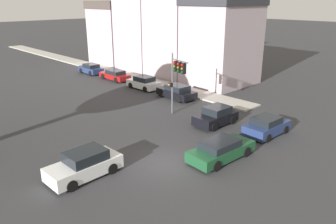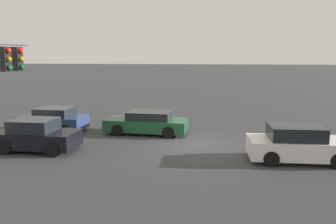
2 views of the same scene
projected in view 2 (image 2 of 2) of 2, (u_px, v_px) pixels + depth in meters
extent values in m
plane|color=#333335|center=(194.00, 144.00, 17.06)|extent=(300.00, 300.00, 0.00)
cylinder|color=#515456|center=(4.00, 44.00, 11.73)|extent=(0.60, 2.32, 0.10)
cube|color=black|center=(5.00, 59.00, 11.83)|extent=(0.36, 0.36, 0.90)
sphere|color=red|center=(8.00, 51.00, 11.71)|extent=(0.20, 0.20, 0.20)
sphere|color=#99660F|center=(9.00, 59.00, 11.76)|extent=(0.20, 0.20, 0.20)
sphere|color=#0F511E|center=(10.00, 68.00, 11.82)|extent=(0.20, 0.20, 0.20)
cube|color=black|center=(17.00, 59.00, 12.37)|extent=(0.36, 0.36, 0.90)
sphere|color=red|center=(21.00, 51.00, 12.26)|extent=(0.20, 0.20, 0.20)
sphere|color=#99660F|center=(21.00, 59.00, 12.31)|extent=(0.20, 0.20, 0.20)
sphere|color=#0F511E|center=(22.00, 67.00, 12.36)|extent=(0.20, 0.20, 0.20)
cube|color=navy|center=(53.00, 122.00, 19.91)|extent=(3.99, 2.03, 0.76)
cube|color=black|center=(55.00, 112.00, 19.78)|extent=(2.10, 1.73, 0.50)
cylinder|color=black|center=(27.00, 128.00, 19.29)|extent=(0.63, 0.24, 0.62)
cylinder|color=black|center=(43.00, 122.00, 21.01)|extent=(0.63, 0.24, 0.62)
cylinder|color=black|center=(65.00, 130.00, 18.90)|extent=(0.63, 0.24, 0.62)
cylinder|color=black|center=(78.00, 124.00, 20.62)|extent=(0.63, 0.24, 0.62)
cube|color=silver|center=(299.00, 148.00, 14.28)|extent=(4.34, 1.98, 0.79)
cube|color=black|center=(296.00, 132.00, 14.17)|extent=(2.27, 1.71, 0.60)
cylinder|color=black|center=(323.00, 149.00, 15.06)|extent=(0.66, 0.23, 0.66)
cylinder|color=black|center=(263.00, 147.00, 15.32)|extent=(0.66, 0.23, 0.66)
cylinder|color=black|center=(271.00, 159.00, 13.58)|extent=(0.66, 0.23, 0.66)
cube|color=#194728|center=(146.00, 125.00, 19.28)|extent=(4.86, 2.16, 0.69)
cube|color=black|center=(149.00, 115.00, 19.15)|extent=(2.56, 1.81, 0.46)
cylinder|color=black|center=(118.00, 130.00, 18.71)|extent=(0.69, 0.26, 0.68)
cylinder|color=black|center=(127.00, 124.00, 20.44)|extent=(0.69, 0.26, 0.68)
cylinder|color=black|center=(168.00, 132.00, 18.18)|extent=(0.69, 0.26, 0.68)
cylinder|color=black|center=(174.00, 126.00, 19.91)|extent=(0.69, 0.26, 0.68)
cube|color=black|center=(38.00, 139.00, 15.86)|extent=(3.88, 1.95, 0.76)
cube|color=black|center=(34.00, 125.00, 15.76)|extent=(2.03, 1.68, 0.59)
cylinder|color=black|center=(69.00, 140.00, 16.57)|extent=(0.72, 0.24, 0.71)
cylinder|color=black|center=(52.00, 149.00, 14.87)|extent=(0.72, 0.24, 0.71)
cylinder|color=black|center=(26.00, 138.00, 16.92)|extent=(0.72, 0.24, 0.71)
cylinder|color=black|center=(4.00, 147.00, 15.22)|extent=(0.72, 0.24, 0.71)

